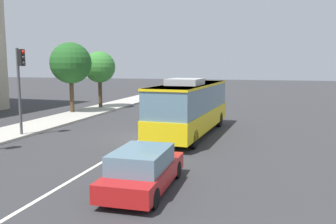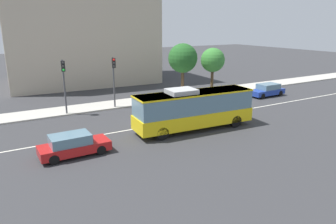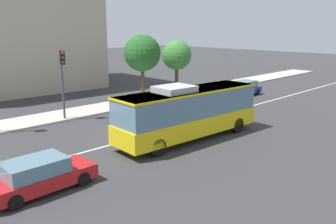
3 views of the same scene
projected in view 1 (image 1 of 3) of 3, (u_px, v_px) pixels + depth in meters
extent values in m
plane|color=#333335|center=(144.00, 138.00, 20.96)|extent=(160.00, 160.00, 0.00)
cube|color=#B2ADA3|center=(23.00, 129.00, 23.20)|extent=(80.00, 3.30, 0.14)
cube|color=silver|center=(144.00, 137.00, 20.96)|extent=(76.00, 0.16, 0.01)
cube|color=yellow|center=(190.00, 119.00, 21.66)|extent=(10.13, 3.09, 1.10)
cube|color=slate|center=(191.00, 97.00, 21.48)|extent=(9.93, 3.00, 1.58)
cube|color=yellow|center=(191.00, 85.00, 21.38)|extent=(10.03, 3.06, 0.12)
cube|color=#B2B2B2|center=(185.00, 82.00, 20.23)|extent=(2.30, 1.93, 0.36)
cylinder|color=black|center=(188.00, 118.00, 25.26)|extent=(1.02, 0.36, 1.00)
cylinder|color=black|center=(219.00, 119.00, 24.55)|extent=(1.02, 0.36, 1.00)
cylinder|color=black|center=(153.00, 136.00, 18.90)|extent=(1.02, 0.36, 1.00)
cylinder|color=black|center=(193.00, 139.00, 18.18)|extent=(1.02, 0.36, 1.00)
cube|color=#1E3899|center=(165.00, 101.00, 37.07)|extent=(4.53, 1.89, 0.60)
cube|color=slate|center=(166.00, 94.00, 37.23)|extent=(2.55, 1.70, 0.64)
cylinder|color=black|center=(169.00, 104.00, 35.46)|extent=(0.64, 0.23, 0.64)
cylinder|color=black|center=(154.00, 104.00, 35.86)|extent=(0.64, 0.23, 0.64)
cylinder|color=black|center=(176.00, 101.00, 38.34)|extent=(0.64, 0.23, 0.64)
cylinder|color=black|center=(162.00, 101.00, 38.74)|extent=(0.64, 0.23, 0.64)
cube|color=#B21919|center=(144.00, 175.00, 12.24)|extent=(4.53, 1.88, 0.60)
cube|color=slate|center=(141.00, 159.00, 11.91)|extent=(2.55, 1.70, 0.64)
cylinder|color=black|center=(137.00, 167.00, 13.90)|extent=(0.64, 0.23, 0.64)
cylinder|color=black|center=(177.00, 170.00, 13.50)|extent=(0.64, 0.23, 0.64)
cylinder|color=black|center=(104.00, 193.00, 11.02)|extent=(0.64, 0.23, 0.64)
cylinder|color=black|center=(154.00, 198.00, 10.62)|extent=(0.64, 0.23, 0.64)
cylinder|color=#47474C|center=(19.00, 93.00, 20.92)|extent=(0.16, 0.16, 5.20)
cube|color=black|center=(21.00, 58.00, 20.55)|extent=(0.34, 0.30, 0.96)
sphere|color=red|center=(23.00, 52.00, 20.46)|extent=(0.22, 0.22, 0.22)
sphere|color=#2D2D2D|center=(23.00, 58.00, 20.50)|extent=(0.22, 0.22, 0.22)
sphere|color=#2D2D2D|center=(24.00, 63.00, 20.54)|extent=(0.22, 0.22, 0.22)
cylinder|color=#4C3823|center=(100.00, 94.00, 34.51)|extent=(0.36, 0.36, 2.88)
sphere|color=#387F33|center=(100.00, 67.00, 34.17)|extent=(3.00, 3.00, 3.00)
cylinder|color=#4C3823|center=(72.00, 96.00, 30.92)|extent=(0.36, 0.36, 3.05)
sphere|color=#235B23|center=(71.00, 63.00, 30.54)|extent=(3.52, 3.52, 3.52)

